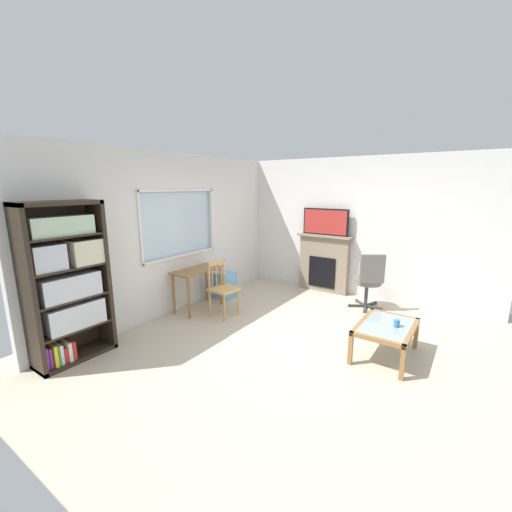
{
  "coord_description": "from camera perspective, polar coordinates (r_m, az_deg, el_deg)",
  "views": [
    {
      "loc": [
        -3.68,
        -1.89,
        2.11
      ],
      "look_at": [
        0.22,
        0.81,
        1.08
      ],
      "focal_mm": 22.87,
      "sensor_mm": 36.0,
      "label": 1
    }
  ],
  "objects": [
    {
      "name": "wall_right",
      "position": [
        6.52,
        17.56,
        4.7
      ],
      "size": [
        0.12,
        4.86,
        2.64
      ],
      "primitive_type": "cube",
      "color": "silver",
      "rests_on": "ground"
    },
    {
      "name": "sippy_cup",
      "position": [
        4.41,
        23.39,
        -10.71
      ],
      "size": [
        0.07,
        0.07,
        0.09
      ],
      "primitive_type": "cylinder",
      "color": "#337FD6",
      "rests_on": "coffee_table"
    },
    {
      "name": "coffee_table",
      "position": [
        4.46,
        21.78,
        -11.81
      ],
      "size": [
        0.93,
        0.63,
        0.42
      ],
      "color": "#8C9E99",
      "rests_on": "ground"
    },
    {
      "name": "bookshelf",
      "position": [
        4.5,
        -30.22,
        -3.82
      ],
      "size": [
        0.9,
        0.38,
        1.94
      ],
      "color": "#2D2319",
      "rests_on": "ground"
    },
    {
      "name": "wall_back_with_window",
      "position": [
        5.65,
        -14.23,
        3.61
      ],
      "size": [
        4.9,
        0.15,
        2.64
      ],
      "color": "silver",
      "rests_on": "ground"
    },
    {
      "name": "ground",
      "position": [
        4.65,
        6.87,
        -14.97
      ],
      "size": [
        5.9,
        5.66,
        0.02
      ],
      "primitive_type": "cube",
      "color": "beige"
    },
    {
      "name": "wooden_chair",
      "position": [
        5.4,
        -5.91,
        -5.59
      ],
      "size": [
        0.44,
        0.42,
        0.9
      ],
      "color": "tan",
      "rests_on": "ground"
    },
    {
      "name": "tv",
      "position": [
        6.56,
        12.05,
        5.87
      ],
      "size": [
        0.06,
        0.92,
        0.52
      ],
      "color": "black",
      "rests_on": "fireplace"
    },
    {
      "name": "fireplace",
      "position": [
        6.71,
        11.8,
        -1.2
      ],
      "size": [
        0.26,
        1.1,
        1.15
      ],
      "color": "gray",
      "rests_on": "ground"
    },
    {
      "name": "plastic_drawer_unit",
      "position": [
        6.31,
        -5.68,
        -4.97
      ],
      "size": [
        0.35,
        0.4,
        0.5
      ],
      "primitive_type": "cube",
      "color": "#72ADDB",
      "rests_on": "ground"
    },
    {
      "name": "desk_under_window",
      "position": [
        5.67,
        -10.15,
        -3.49
      ],
      "size": [
        0.89,
        0.46,
        0.72
      ],
      "color": "olive",
      "rests_on": "ground"
    },
    {
      "name": "office_chair",
      "position": [
        5.91,
        19.14,
        -3.72
      ],
      "size": [
        0.61,
        0.57,
        1.0
      ],
      "color": "slate",
      "rests_on": "ground"
    }
  ]
}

